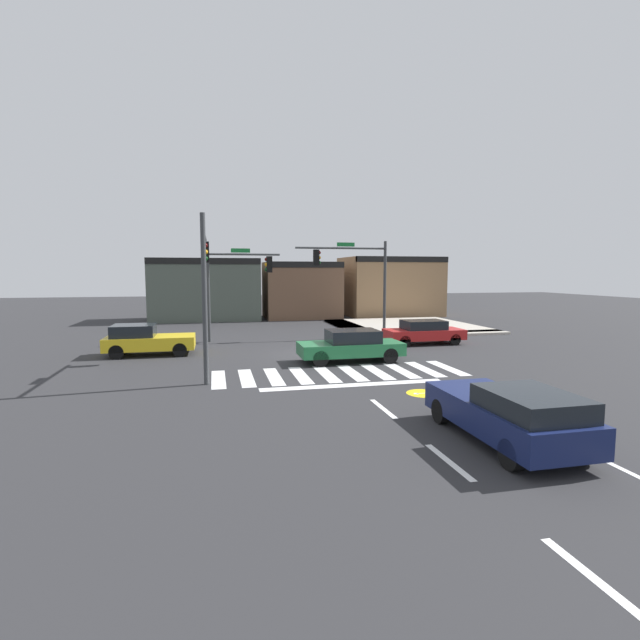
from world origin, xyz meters
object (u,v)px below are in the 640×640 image
(traffic_signal_northeast, at_px, (355,271))
(car_yellow, at_px, (146,340))
(car_green, at_px, (351,345))
(car_red, at_px, (424,332))
(traffic_signal_southwest, at_px, (205,269))
(traffic_signal_northwest, at_px, (236,277))
(car_navy, at_px, (509,413))

(traffic_signal_northeast, height_order, car_yellow, traffic_signal_northeast)
(car_green, relative_size, car_red, 1.06)
(traffic_signal_southwest, relative_size, car_red, 1.39)
(car_yellow, bearing_deg, traffic_signal_northeast, 16.80)
(traffic_signal_northwest, relative_size, car_red, 1.25)
(car_navy, bearing_deg, car_green, 3.84)
(traffic_signal_northwest, height_order, car_green, traffic_signal_northwest)
(car_navy, height_order, car_red, car_navy)
(traffic_signal_northeast, xyz_separation_m, car_red, (3.10, -3.26, -3.43))
(traffic_signal_southwest, distance_m, car_green, 7.26)
(car_navy, bearing_deg, traffic_signal_northwest, 16.69)
(traffic_signal_southwest, relative_size, car_yellow, 1.46)
(car_green, relative_size, car_navy, 1.03)
(car_yellow, bearing_deg, car_green, -22.34)
(traffic_signal_southwest, xyz_separation_m, car_green, (6.34, 0.87, -3.43))
(traffic_signal_northeast, bearing_deg, car_yellow, 16.80)
(car_navy, bearing_deg, traffic_signal_southwest, 35.88)
(car_green, xyz_separation_m, car_red, (5.49, 4.08, -0.04))
(car_red, bearing_deg, car_yellow, -178.98)
(traffic_signal_northeast, distance_m, car_red, 5.66)
(traffic_signal_northwest, bearing_deg, car_green, -57.94)
(traffic_signal_southwest, xyz_separation_m, car_navy, (7.06, -9.75, -3.43))
(traffic_signal_northeast, bearing_deg, traffic_signal_northwest, -1.86)
(car_navy, bearing_deg, traffic_signal_northeast, -5.33)
(traffic_signal_northeast, xyz_separation_m, traffic_signal_northwest, (-7.13, 0.23, -0.36))
(traffic_signal_northeast, relative_size, car_red, 1.35)
(car_green, distance_m, car_navy, 10.65)
(traffic_signal_southwest, height_order, traffic_signal_northwest, traffic_signal_southwest)
(traffic_signal_southwest, height_order, car_red, traffic_signal_southwest)
(traffic_signal_northeast, xyz_separation_m, car_yellow, (-11.68, -3.53, -3.37))
(traffic_signal_southwest, height_order, traffic_signal_northeast, traffic_signal_southwest)
(traffic_signal_northwest, distance_m, car_green, 9.44)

